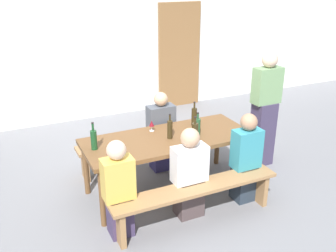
{
  "coord_description": "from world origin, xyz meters",
  "views": [
    {
      "loc": [
        -1.82,
        -3.88,
        2.65
      ],
      "look_at": [
        0.0,
        0.0,
        0.9
      ],
      "focal_mm": 40.65,
      "sensor_mm": 36.0,
      "label": 1
    }
  ],
  "objects_px": {
    "wine_bottle_0": "(194,116)",
    "seated_guest_far_0": "(161,134)",
    "tasting_table": "(168,143)",
    "wine_bottle_4": "(170,129)",
    "wine_bottle_1": "(94,139)",
    "wine_glass_1": "(110,151)",
    "wooden_door": "(179,56)",
    "bench_near": "(196,194)",
    "standing_host": "(264,111)",
    "wine_bottle_2": "(195,133)",
    "wine_glass_0": "(152,124)",
    "seated_guest_near_1": "(189,175)",
    "bench_far": "(146,144)",
    "seated_guest_near_0": "(119,191)",
    "wine_bottle_3": "(198,126)",
    "seated_guest_near_2": "(246,160)"
  },
  "relations": [
    {
      "from": "bench_far",
      "to": "seated_guest_far_0",
      "type": "bearing_deg",
      "value": -42.32
    },
    {
      "from": "wine_glass_0",
      "to": "seated_guest_near_2",
      "type": "height_order",
      "value": "seated_guest_near_2"
    },
    {
      "from": "wine_glass_1",
      "to": "seated_guest_near_2",
      "type": "distance_m",
      "value": 1.65
    },
    {
      "from": "tasting_table",
      "to": "seated_guest_far_0",
      "type": "relative_size",
      "value": 1.83
    },
    {
      "from": "wine_glass_0",
      "to": "wine_bottle_4",
      "type": "bearing_deg",
      "value": -69.86
    },
    {
      "from": "wine_bottle_4",
      "to": "seated_guest_far_0",
      "type": "distance_m",
      "value": 0.72
    },
    {
      "from": "wooden_door",
      "to": "seated_guest_near_1",
      "type": "distance_m",
      "value": 3.96
    },
    {
      "from": "wine_bottle_1",
      "to": "standing_host",
      "type": "distance_m",
      "value": 2.47
    },
    {
      "from": "wooden_door",
      "to": "bench_far",
      "type": "relative_size",
      "value": 1.05
    },
    {
      "from": "tasting_table",
      "to": "wine_bottle_4",
      "type": "distance_m",
      "value": 0.2
    },
    {
      "from": "wine_bottle_0",
      "to": "tasting_table",
      "type": "bearing_deg",
      "value": -156.08
    },
    {
      "from": "wine_bottle_1",
      "to": "wine_bottle_4",
      "type": "distance_m",
      "value": 0.92
    },
    {
      "from": "wine_bottle_3",
      "to": "wine_glass_0",
      "type": "distance_m",
      "value": 0.59
    },
    {
      "from": "wooden_door",
      "to": "bench_near",
      "type": "bearing_deg",
      "value": -114.01
    },
    {
      "from": "wine_bottle_0",
      "to": "seated_guest_far_0",
      "type": "height_order",
      "value": "seated_guest_far_0"
    },
    {
      "from": "wine_bottle_4",
      "to": "seated_guest_near_2",
      "type": "distance_m",
      "value": 0.99
    },
    {
      "from": "bench_near",
      "to": "seated_guest_near_1",
      "type": "height_order",
      "value": "seated_guest_near_1"
    },
    {
      "from": "wine_bottle_3",
      "to": "tasting_table",
      "type": "bearing_deg",
      "value": 166.7
    },
    {
      "from": "wine_bottle_2",
      "to": "standing_host",
      "type": "bearing_deg",
      "value": 15.98
    },
    {
      "from": "bench_near",
      "to": "standing_host",
      "type": "height_order",
      "value": "standing_host"
    },
    {
      "from": "wine_glass_1",
      "to": "wine_bottle_1",
      "type": "bearing_deg",
      "value": 102.54
    },
    {
      "from": "bench_far",
      "to": "wine_bottle_3",
      "type": "relative_size",
      "value": 6.71
    },
    {
      "from": "wooden_door",
      "to": "wine_bottle_2",
      "type": "xyz_separation_m",
      "value": [
        -1.43,
        -3.25,
        -0.17
      ]
    },
    {
      "from": "tasting_table",
      "to": "wine_bottle_4",
      "type": "relative_size",
      "value": 6.64
    },
    {
      "from": "bench_far",
      "to": "seated_guest_near_2",
      "type": "distance_m",
      "value": 1.53
    },
    {
      "from": "wine_bottle_1",
      "to": "wine_bottle_2",
      "type": "bearing_deg",
      "value": -16.2
    },
    {
      "from": "wine_bottle_2",
      "to": "seated_guest_near_0",
      "type": "relative_size",
      "value": 0.3
    },
    {
      "from": "wine_glass_0",
      "to": "standing_host",
      "type": "bearing_deg",
      "value": -5.56
    },
    {
      "from": "wine_bottle_1",
      "to": "wine_glass_1",
      "type": "xyz_separation_m",
      "value": [
        0.08,
        -0.36,
        -0.0
      ]
    },
    {
      "from": "bench_far",
      "to": "seated_guest_near_2",
      "type": "relative_size",
      "value": 1.76
    },
    {
      "from": "tasting_table",
      "to": "seated_guest_far_0",
      "type": "distance_m",
      "value": 0.62
    },
    {
      "from": "wine_bottle_3",
      "to": "seated_guest_far_0",
      "type": "bearing_deg",
      "value": 106.69
    },
    {
      "from": "seated_guest_far_0",
      "to": "standing_host",
      "type": "relative_size",
      "value": 0.69
    },
    {
      "from": "bench_far",
      "to": "wine_bottle_3",
      "type": "distance_m",
      "value": 1.03
    },
    {
      "from": "wine_bottle_0",
      "to": "seated_guest_near_2",
      "type": "relative_size",
      "value": 0.29
    },
    {
      "from": "bench_near",
      "to": "bench_far",
      "type": "height_order",
      "value": "same"
    },
    {
      "from": "wine_glass_1",
      "to": "seated_guest_near_1",
      "type": "bearing_deg",
      "value": -18.35
    },
    {
      "from": "wine_bottle_2",
      "to": "wine_glass_0",
      "type": "relative_size",
      "value": 2.35
    },
    {
      "from": "seated_guest_near_0",
      "to": "seated_guest_near_2",
      "type": "distance_m",
      "value": 1.6
    },
    {
      "from": "wine_glass_0",
      "to": "wine_glass_1",
      "type": "bearing_deg",
      "value": -141.47
    },
    {
      "from": "wine_bottle_0",
      "to": "bench_near",
      "type": "bearing_deg",
      "value": -117.01
    },
    {
      "from": "wine_bottle_1",
      "to": "wine_bottle_4",
      "type": "bearing_deg",
      "value": -5.61
    },
    {
      "from": "wine_bottle_1",
      "to": "seated_guest_near_0",
      "type": "relative_size",
      "value": 0.3
    },
    {
      "from": "wine_glass_0",
      "to": "seated_guest_near_2",
      "type": "bearing_deg",
      "value": -44.48
    },
    {
      "from": "tasting_table",
      "to": "wine_glass_1",
      "type": "height_order",
      "value": "wine_glass_1"
    },
    {
      "from": "wine_bottle_1",
      "to": "seated_guest_near_0",
      "type": "distance_m",
      "value": 0.72
    },
    {
      "from": "seated_guest_near_2",
      "to": "standing_host",
      "type": "distance_m",
      "value": 1.09
    },
    {
      "from": "wooden_door",
      "to": "wine_bottle_1",
      "type": "relative_size",
      "value": 6.35
    },
    {
      "from": "bench_far",
      "to": "wine_glass_1",
      "type": "distance_m",
      "value": 1.42
    },
    {
      "from": "wooden_door",
      "to": "seated_guest_near_0",
      "type": "relative_size",
      "value": 1.91
    }
  ]
}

